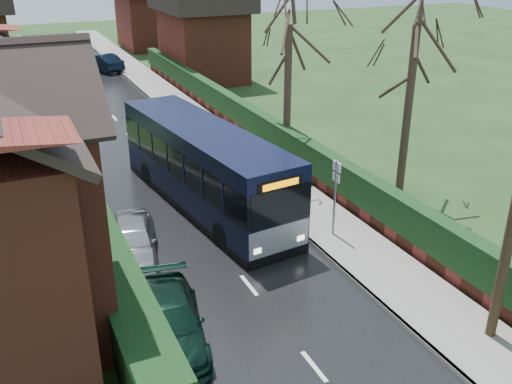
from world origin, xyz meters
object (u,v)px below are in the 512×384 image
bus (205,168)px  car_green (171,322)px  bus_stop_sign (335,188)px  car_silver (133,241)px

bus → car_green: (-3.71, -7.63, -1.00)m
bus_stop_sign → car_green: bearing=-155.7°
bus → bus_stop_sign: bearing=-61.2°
car_silver → car_green: bearing=-78.8°
car_green → car_silver: bearing=98.8°
car_green → bus_stop_sign: bearing=35.1°
bus → car_green: bus is taller
car_green → bus_stop_sign: bus_stop_sign is taller
car_silver → bus_stop_sign: bearing=0.7°
bus → car_silver: size_ratio=2.79×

